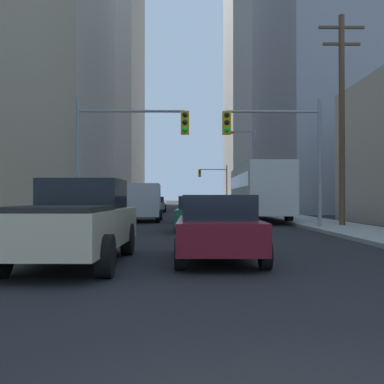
# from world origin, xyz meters

# --- Properties ---
(sidewalk_left) EXTENTS (3.18, 160.00, 0.15)m
(sidewalk_left) POSITION_xyz_m (-6.53, 50.00, 0.07)
(sidewalk_left) COLOR #9E9E99
(sidewalk_left) RESTS_ON ground
(sidewalk_right) EXTENTS (3.18, 160.00, 0.15)m
(sidewalk_right) POSITION_xyz_m (6.53, 50.00, 0.07)
(sidewalk_right) COLOR #9E9E99
(sidewalk_right) RESTS_ON ground
(city_bus) EXTENTS (2.76, 11.55, 3.40)m
(city_bus) POSITION_xyz_m (4.02, 27.17, 1.93)
(city_bus) COLOR silver
(city_bus) RESTS_ON ground
(pickup_truck_beige) EXTENTS (2.20, 5.46, 1.90)m
(pickup_truck_beige) POSITION_xyz_m (-3.14, 8.10, 0.93)
(pickup_truck_beige) COLOR #C6B793
(pickup_truck_beige) RESTS_ON ground
(cargo_van_silver) EXTENTS (2.16, 5.27, 2.26)m
(cargo_van_silver) POSITION_xyz_m (-3.15, 26.48, 1.29)
(cargo_van_silver) COLOR #B7BABF
(cargo_van_silver) RESTS_ON ground
(sedan_maroon) EXTENTS (1.95, 4.24, 1.52)m
(sedan_maroon) POSITION_xyz_m (0.03, 8.46, 0.77)
(sedan_maroon) COLOR maroon
(sedan_maroon) RESTS_ON ground
(sedan_green) EXTENTS (1.95, 4.26, 1.52)m
(sedan_green) POSITION_xyz_m (-0.11, 17.77, 0.77)
(sedan_green) COLOR #195938
(sedan_green) RESTS_ON ground
(sedan_navy) EXTENTS (1.95, 4.26, 1.52)m
(sedan_navy) POSITION_xyz_m (0.09, 24.07, 0.77)
(sedan_navy) COLOR #141E4C
(sedan_navy) RESTS_ON ground
(sedan_grey) EXTENTS (1.95, 4.25, 1.52)m
(sedan_grey) POSITION_xyz_m (-3.38, 44.18, 0.77)
(sedan_grey) COLOR slate
(sedan_grey) RESTS_ON ground
(sedan_red) EXTENTS (1.95, 4.23, 1.52)m
(sedan_red) POSITION_xyz_m (3.20, 55.95, 0.77)
(sedan_red) COLOR maroon
(sedan_red) RESTS_ON ground
(traffic_signal_near_left) EXTENTS (5.15, 0.44, 6.00)m
(traffic_signal_near_left) POSITION_xyz_m (-3.29, 19.11, 4.11)
(traffic_signal_near_left) COLOR gray
(traffic_signal_near_left) RESTS_ON ground
(traffic_signal_near_right) EXTENTS (4.57, 0.44, 6.00)m
(traffic_signal_near_right) POSITION_xyz_m (3.56, 19.11, 4.08)
(traffic_signal_near_right) COLOR gray
(traffic_signal_near_right) RESTS_ON ground
(traffic_signal_far_right) EXTENTS (4.12, 0.44, 6.00)m
(traffic_signal_far_right) POSITION_xyz_m (3.77, 64.07, 4.06)
(traffic_signal_far_right) COLOR gray
(traffic_signal_far_right) RESTS_ON ground
(utility_pole_right) EXTENTS (2.20, 0.28, 10.21)m
(utility_pole_right) POSITION_xyz_m (6.84, 19.94, 5.38)
(utility_pole_right) COLOR brown
(utility_pole_right) RESTS_ON ground
(street_lamp_right) EXTENTS (2.45, 0.32, 7.50)m
(street_lamp_right) POSITION_xyz_m (5.25, 39.22, 4.55)
(street_lamp_right) COLOR gray
(street_lamp_right) RESTS_ON ground
(building_left_mid_office) EXTENTS (16.00, 28.05, 35.59)m
(building_left_mid_office) POSITION_xyz_m (-17.54, 45.54, 17.79)
(building_left_mid_office) COLOR #B7A893
(building_left_mid_office) RESTS_ON ground
(building_left_far_tower) EXTENTS (23.69, 27.87, 59.14)m
(building_left_far_tower) POSITION_xyz_m (-21.04, 89.56, 29.57)
(building_left_far_tower) COLOR #B7A893
(building_left_far_tower) RESTS_ON ground
(building_right_mid_block) EXTENTS (14.75, 24.24, 28.37)m
(building_right_mid_block) POSITION_xyz_m (15.94, 47.94, 14.18)
(building_right_mid_block) COLOR #93939E
(building_right_mid_block) RESTS_ON ground
(building_right_far_highrise) EXTENTS (21.86, 20.52, 59.40)m
(building_right_far_highrise) POSITION_xyz_m (19.41, 92.98, 29.70)
(building_right_far_highrise) COLOR gray
(building_right_far_highrise) RESTS_ON ground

